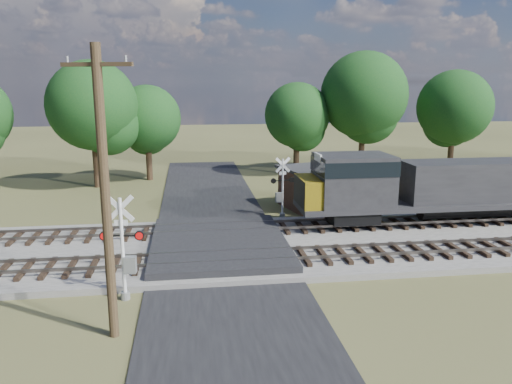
{
  "coord_description": "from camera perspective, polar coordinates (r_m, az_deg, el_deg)",
  "views": [
    {
      "loc": [
        -1.47,
        -24.66,
        8.74
      ],
      "look_at": [
        2.18,
        2.0,
        2.78
      ],
      "focal_mm": 35.0,
      "sensor_mm": 36.0,
      "label": 1
    }
  ],
  "objects": [
    {
      "name": "utility_pole",
      "position": [
        17.15,
        -16.89,
        0.25
      ],
      "size": [
        2.33,
        0.94,
        9.94
      ],
      "rotation": [
        0.0,
        0.0,
        -0.34
      ],
      "color": "#3B291A",
      "rests_on": "ground"
    },
    {
      "name": "track_far",
      "position": [
        29.25,
        1.57,
        -4.06
      ],
      "size": [
        140.0,
        2.6,
        0.33
      ],
      "color": "black",
      "rests_on": "ballast_bed"
    },
    {
      "name": "equipment_shed",
      "position": [
        35.41,
        6.68,
        0.54
      ],
      "size": [
        5.18,
        5.18,
        2.89
      ],
      "rotation": [
        0.0,
        0.0,
        0.26
      ],
      "color": "#3F271B",
      "rests_on": "ground"
    },
    {
      "name": "crossing_panel",
      "position": [
        26.57,
        -4.24,
        -6.03
      ],
      "size": [
        7.0,
        9.0,
        0.62
      ],
      "primitive_type": "cube",
      "color": "#262628",
      "rests_on": "ground"
    },
    {
      "name": "treeline",
      "position": [
        46.18,
        3.65,
        9.66
      ],
      "size": [
        83.08,
        11.13,
        11.57
      ],
      "color": "black",
      "rests_on": "ground"
    },
    {
      "name": "ballast_bed",
      "position": [
        28.95,
        16.01,
        -5.27
      ],
      "size": [
        140.0,
        10.0,
        0.3
      ],
      "primitive_type": "cube",
      "color": "gray",
      "rests_on": "ground"
    },
    {
      "name": "crossing_signal_near",
      "position": [
        20.95,
        -14.71,
        -7.19
      ],
      "size": [
        1.78,
        0.4,
        4.41
      ],
      "rotation": [
        0.0,
        0.0,
        -0.1
      ],
      "color": "silver",
      "rests_on": "ground"
    },
    {
      "name": "track_near",
      "position": [
        24.57,
        3.47,
        -7.35
      ],
      "size": [
        140.0,
        2.6,
        0.33
      ],
      "color": "black",
      "rests_on": "ballast_bed"
    },
    {
      "name": "crossing_signal_far",
      "position": [
        32.57,
        2.91,
        -0.07
      ],
      "size": [
        1.61,
        0.38,
        4.01
      ],
      "rotation": [
        0.0,
        0.0,
        3.28
      ],
      "color": "silver",
      "rests_on": "ground"
    },
    {
      "name": "road",
      "position": [
        26.19,
        -4.17,
        -6.95
      ],
      "size": [
        7.0,
        60.0,
        0.08
      ],
      "primitive_type": "cube",
      "color": "black",
      "rests_on": "ground"
    },
    {
      "name": "ground",
      "position": [
        26.2,
        -4.16,
        -7.03
      ],
      "size": [
        160.0,
        160.0,
        0.0
      ],
      "primitive_type": "plane",
      "color": "#444525",
      "rests_on": "ground"
    }
  ]
}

